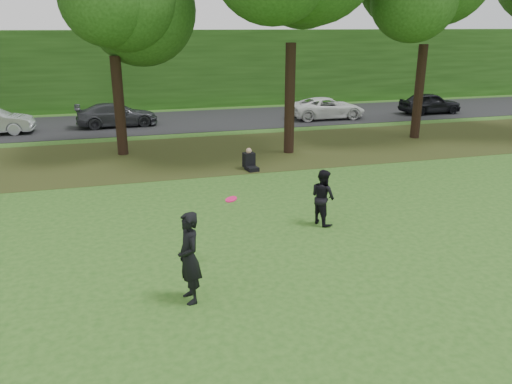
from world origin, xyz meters
TOP-DOWN VIEW (x-y plane):
  - ground at (0.00, 0.00)m, footprint 120.00×120.00m
  - leaf_litter at (0.00, 13.00)m, footprint 60.00×7.00m
  - street at (0.00, 21.00)m, footprint 70.00×7.00m
  - far_hedge at (0.00, 27.00)m, footprint 70.00×3.00m
  - player_left at (-1.95, 1.11)m, footprint 0.56×0.76m
  - player_right at (2.21, 4.25)m, footprint 0.80×0.91m
  - parked_cars at (0.38, 19.88)m, footprint 35.80×2.92m
  - frisbee at (-0.76, 2.56)m, footprint 0.37×0.38m
  - seated_person at (1.67, 10.14)m, footprint 0.52×0.78m

SIDE VIEW (x-z plane):
  - ground at x=0.00m, z-range 0.00..0.00m
  - leaf_litter at x=0.00m, z-range 0.00..0.01m
  - street at x=0.00m, z-range 0.00..0.02m
  - seated_person at x=1.67m, z-range -0.10..0.73m
  - parked_cars at x=0.38m, z-range -0.01..1.32m
  - player_right at x=2.21m, z-range 0.00..1.57m
  - player_left at x=-1.95m, z-range 0.00..1.89m
  - frisbee at x=-0.76m, z-range 1.51..1.63m
  - far_hedge at x=0.00m, z-range 0.00..5.00m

